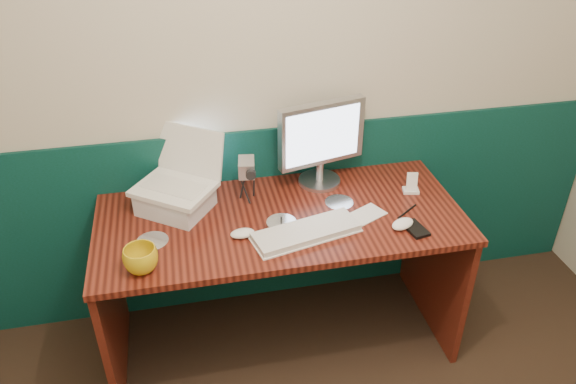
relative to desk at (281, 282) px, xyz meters
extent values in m
cube|color=beige|center=(0.02, 0.37, 0.88)|extent=(3.50, 0.04, 2.50)
cube|color=#073225|center=(0.02, 0.36, 0.12)|extent=(3.48, 0.02, 1.00)
cube|color=#330E09|center=(0.00, 0.00, 0.00)|extent=(1.60, 0.70, 0.75)
cube|color=silver|center=(-0.44, 0.15, 0.42)|extent=(0.37, 0.36, 0.10)
cube|color=silver|center=(0.08, -0.15, 0.39)|extent=(0.47, 0.25, 0.03)
ellipsoid|color=white|center=(0.49, -0.19, 0.39)|extent=(0.13, 0.10, 0.04)
ellipsoid|color=white|center=(-0.18, -0.11, 0.39)|extent=(0.11, 0.07, 0.03)
imported|color=gold|center=(-0.59, -0.24, 0.43)|extent=(0.15, 0.15, 0.10)
cylinder|color=silver|center=(-0.01, -0.08, 0.39)|extent=(0.13, 0.13, 0.03)
cylinder|color=silver|center=(-0.55, -0.06, 0.38)|extent=(0.13, 0.13, 0.00)
cylinder|color=silver|center=(0.28, 0.06, 0.38)|extent=(0.13, 0.13, 0.00)
cylinder|color=black|center=(0.55, -0.08, 0.38)|extent=(0.12, 0.09, 0.01)
cube|color=silver|center=(0.37, -0.06, 0.38)|extent=(0.19, 0.16, 0.00)
cube|color=white|center=(0.63, 0.07, 0.38)|extent=(0.08, 0.07, 0.01)
cube|color=white|center=(0.63, 0.07, 0.43)|extent=(0.05, 0.03, 0.09)
cube|color=black|center=(0.54, -0.22, 0.38)|extent=(0.09, 0.13, 0.01)
camera|label=1|loc=(-0.38, -1.97, 1.78)|focal=35.00mm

